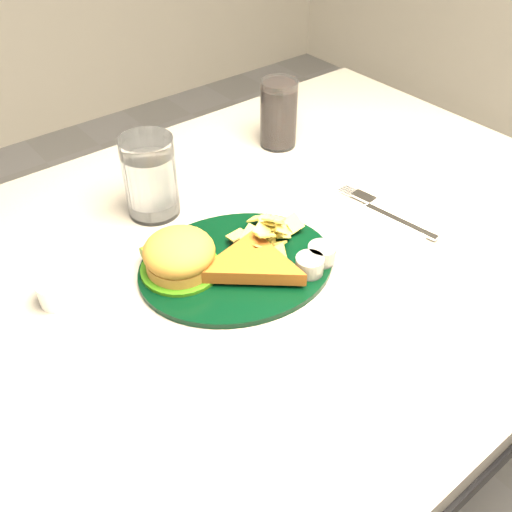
{
  "coord_description": "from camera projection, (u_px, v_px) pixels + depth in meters",
  "views": [
    {
      "loc": [
        -0.38,
        -0.5,
        1.27
      ],
      "look_at": [
        -0.03,
        -0.06,
        0.8
      ],
      "focal_mm": 40.0,
      "sensor_mm": 36.0,
      "label": 1
    }
  ],
  "objects": [
    {
      "name": "table",
      "position": [
        250.0,
        410.0,
        1.05
      ],
      "size": [
        1.2,
        0.8,
        0.75
      ],
      "primitive_type": null,
      "color": "#A09A91",
      "rests_on": "ground"
    },
    {
      "name": "fork_napkin",
      "position": [
        396.0,
        219.0,
        0.87
      ],
      "size": [
        0.14,
        0.18,
        0.01
      ],
      "primitive_type": null,
      "rotation": [
        0.0,
        0.0,
        0.14
      ],
      "color": "white",
      "rests_on": "table"
    },
    {
      "name": "ramekin",
      "position": [
        57.0,
        291.0,
        0.73
      ],
      "size": [
        0.06,
        0.06,
        0.03
      ],
      "primitive_type": "cylinder",
      "rotation": [
        0.0,
        0.0,
        -0.26
      ],
      "color": "white",
      "rests_on": "table"
    },
    {
      "name": "water_glass",
      "position": [
        150.0,
        177.0,
        0.85
      ],
      "size": [
        0.09,
        0.09,
        0.13
      ],
      "primitive_type": "cylinder",
      "rotation": [
        0.0,
        0.0,
        -0.11
      ],
      "color": "white",
      "rests_on": "table"
    },
    {
      "name": "dinner_plate",
      "position": [
        236.0,
        250.0,
        0.77
      ],
      "size": [
        0.32,
        0.29,
        0.06
      ],
      "primitive_type": null,
      "rotation": [
        0.0,
        0.0,
        -0.27
      ],
      "color": "black",
      "rests_on": "table"
    },
    {
      "name": "ground",
      "position": [
        251.0,
        508.0,
        1.29
      ],
      "size": [
        4.0,
        4.0,
        0.0
      ],
      "primitive_type": "plane",
      "color": "gray",
      "rests_on": "ground"
    },
    {
      "name": "cola_glass",
      "position": [
        279.0,
        114.0,
        1.02
      ],
      "size": [
        0.07,
        0.07,
        0.12
      ],
      "primitive_type": "cylinder",
      "rotation": [
        0.0,
        0.0,
        -0.01
      ],
      "color": "black",
      "rests_on": "table"
    }
  ]
}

